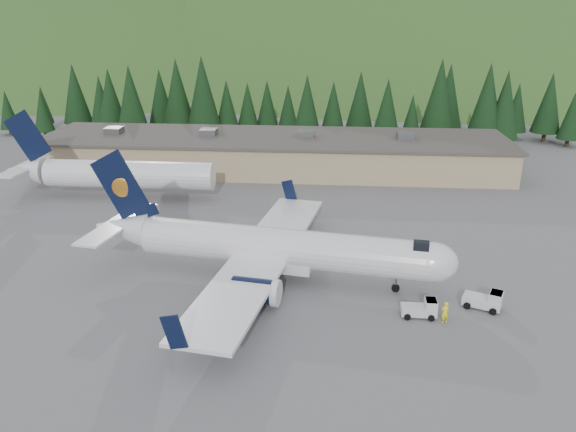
% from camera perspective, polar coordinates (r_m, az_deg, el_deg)
% --- Properties ---
extents(ground, '(600.00, 600.00, 0.00)m').
position_cam_1_polar(ground, '(51.96, -0.56, -6.43)').
color(ground, '#58585D').
extents(airliner, '(34.10, 32.14, 11.33)m').
position_cam_1_polar(airliner, '(50.92, -1.66, -3.27)').
color(airliner, white).
rests_on(airliner, ground).
extents(second_airliner, '(27.50, 11.00, 10.05)m').
position_cam_1_polar(second_airliner, '(76.91, -17.84, 4.17)').
color(second_airliner, white).
rests_on(second_airliner, ground).
extents(baggage_tug_a, '(2.83, 1.73, 1.50)m').
position_cam_1_polar(baggage_tug_a, '(47.07, 13.46, -9.13)').
color(baggage_tug_a, silver).
rests_on(baggage_tug_a, ground).
extents(baggage_tug_b, '(3.43, 2.75, 1.64)m').
position_cam_1_polar(baggage_tug_b, '(49.65, 19.47, -8.08)').
color(baggage_tug_b, silver).
rests_on(baggage_tug_b, ground).
extents(terminal_building, '(71.00, 17.00, 6.10)m').
position_cam_1_polar(terminal_building, '(87.25, -1.53, 6.49)').
color(terminal_building, tan).
rests_on(terminal_building, ground).
extents(ramp_worker, '(0.79, 0.65, 1.85)m').
position_cam_1_polar(ramp_worker, '(46.44, 15.67, -9.42)').
color(ramp_worker, '#FCF91D').
rests_on(ramp_worker, ground).
extents(tree_line, '(109.97, 16.69, 14.19)m').
position_cam_1_polar(tree_line, '(107.32, 0.72, 11.68)').
color(tree_line, black).
rests_on(tree_line, ground).
extents(hills, '(614.00, 330.00, 300.00)m').
position_cam_1_polar(hills, '(279.23, 14.54, -2.82)').
color(hills, '#294C19').
rests_on(hills, ground).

